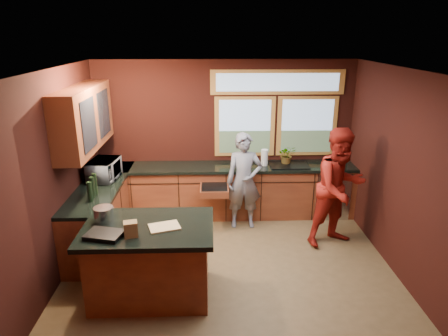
{
  "coord_description": "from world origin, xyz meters",
  "views": [
    {
      "loc": [
        -0.24,
        -4.87,
        3.13
      ],
      "look_at": [
        -0.07,
        0.4,
        1.33
      ],
      "focal_mm": 32.0,
      "sensor_mm": 36.0,
      "label": 1
    }
  ],
  "objects_px": {
    "island": "(150,260)",
    "person_red": "(340,188)",
    "person_grey": "(244,181)",
    "cutting_board": "(164,227)",
    "stock_pot": "(104,214)"
  },
  "relations": [
    {
      "from": "island",
      "to": "person_red",
      "type": "xyz_separation_m",
      "value": [
        2.68,
        1.21,
        0.44
      ]
    },
    {
      "from": "island",
      "to": "person_grey",
      "type": "distance_m",
      "value": 2.26
    },
    {
      "from": "cutting_board",
      "to": "stock_pot",
      "type": "distance_m",
      "value": 0.78
    },
    {
      "from": "person_red",
      "to": "stock_pot",
      "type": "distance_m",
      "value": 3.4
    },
    {
      "from": "person_red",
      "to": "stock_pot",
      "type": "xyz_separation_m",
      "value": [
        -3.23,
        -1.06,
        0.12
      ]
    },
    {
      "from": "stock_pot",
      "to": "island",
      "type": "bearing_deg",
      "value": -15.26
    },
    {
      "from": "island",
      "to": "person_grey",
      "type": "height_order",
      "value": "person_grey"
    },
    {
      "from": "person_red",
      "to": "cutting_board",
      "type": "xyz_separation_m",
      "value": [
        -2.48,
        -1.26,
        0.04
      ]
    },
    {
      "from": "cutting_board",
      "to": "stock_pot",
      "type": "bearing_deg",
      "value": 165.07
    },
    {
      "from": "person_grey",
      "to": "person_red",
      "type": "distance_m",
      "value": 1.52
    },
    {
      "from": "island",
      "to": "person_grey",
      "type": "bearing_deg",
      "value": 54.72
    },
    {
      "from": "island",
      "to": "cutting_board",
      "type": "distance_m",
      "value": 0.52
    },
    {
      "from": "person_red",
      "to": "cutting_board",
      "type": "height_order",
      "value": "person_red"
    },
    {
      "from": "cutting_board",
      "to": "stock_pot",
      "type": "relative_size",
      "value": 1.46
    },
    {
      "from": "person_grey",
      "to": "person_red",
      "type": "relative_size",
      "value": 0.88
    }
  ]
}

